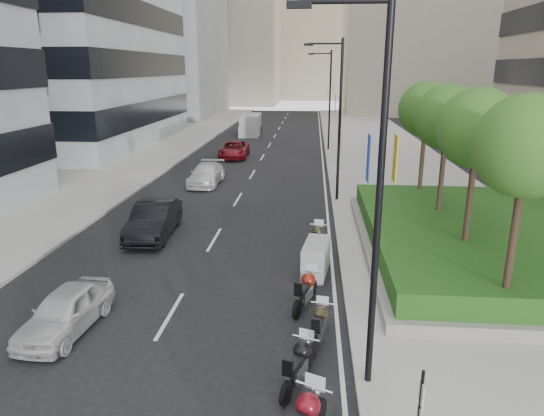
# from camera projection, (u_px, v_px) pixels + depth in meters

# --- Properties ---
(ground) EXTENTS (160.00, 160.00, 0.00)m
(ground) POSITION_uv_depth(u_px,v_px,m) (184.00, 402.00, 11.22)
(ground) COLOR black
(ground) RESTS_ON ground
(sidewalk_right) EXTENTS (10.00, 100.00, 0.15)m
(sidewalk_right) POSITION_uv_depth(u_px,v_px,m) (389.00, 163.00, 39.19)
(sidewalk_right) COLOR #9E9B93
(sidewalk_right) RESTS_ON ground
(sidewalk_left) EXTENTS (8.00, 100.00, 0.15)m
(sidewalk_left) POSITION_uv_depth(u_px,v_px,m) (136.00, 159.00, 40.88)
(sidewalk_left) COLOR #9E9B93
(sidewalk_left) RESTS_ON ground
(lane_edge) EXTENTS (0.12, 100.00, 0.01)m
(lane_edge) POSITION_uv_depth(u_px,v_px,m) (323.00, 163.00, 39.63)
(lane_edge) COLOR silver
(lane_edge) RESTS_ON ground
(lane_centre) EXTENTS (0.12, 100.00, 0.01)m
(lane_centre) POSITION_uv_depth(u_px,v_px,m) (260.00, 162.00, 40.05)
(lane_centre) COLOR silver
(lane_centre) RESTS_ON ground
(building_grey_far) EXTENTS (22.00, 26.00, 30.00)m
(building_grey_far) POSITION_uv_depth(u_px,v_px,m) (144.00, 18.00, 75.99)
(building_grey_far) COLOR gray
(building_grey_far) RESTS_ON ground
(building_cream_right) EXTENTS (28.00, 24.00, 36.00)m
(building_cream_right) POSITION_uv_depth(u_px,v_px,m) (431.00, 2.00, 81.02)
(building_cream_right) COLOR #B7AD93
(building_cream_right) RESTS_ON ground
(building_cream_left) EXTENTS (26.00, 24.00, 34.00)m
(building_cream_left) POSITION_uv_depth(u_px,v_px,m) (218.00, 22.00, 103.66)
(building_cream_left) COLOR #B7AD93
(building_cream_left) RESTS_ON ground
(building_cream_centre) EXTENTS (30.00, 24.00, 38.00)m
(building_cream_centre) POSITION_uv_depth(u_px,v_px,m) (312.00, 20.00, 120.64)
(building_cream_centre) COLOR #B7AD93
(building_cream_centre) RESTS_ON ground
(planter) EXTENTS (10.00, 14.00, 0.40)m
(planter) POSITION_uv_depth(u_px,v_px,m) (485.00, 248.00, 19.89)
(planter) COLOR gray
(planter) RESTS_ON sidewalk_right
(hedge) EXTENTS (9.40, 13.40, 0.80)m
(hedge) POSITION_uv_depth(u_px,v_px,m) (487.00, 234.00, 19.72)
(hedge) COLOR #203E11
(hedge) RESTS_ON planter
(tree_0) EXTENTS (2.80, 2.80, 6.30)m
(tree_0) POSITION_uv_depth(u_px,v_px,m) (527.00, 147.00, 12.85)
(tree_0) COLOR #332319
(tree_0) RESTS_ON planter
(tree_1) EXTENTS (2.80, 2.80, 6.30)m
(tree_1) POSITION_uv_depth(u_px,v_px,m) (478.00, 129.00, 16.68)
(tree_1) COLOR #332319
(tree_1) RESTS_ON planter
(tree_2) EXTENTS (2.80, 2.80, 6.30)m
(tree_2) POSITION_uv_depth(u_px,v_px,m) (447.00, 118.00, 20.51)
(tree_2) COLOR #332319
(tree_2) RESTS_ON planter
(tree_3) EXTENTS (2.80, 2.80, 6.30)m
(tree_3) POSITION_uv_depth(u_px,v_px,m) (426.00, 110.00, 24.34)
(tree_3) COLOR #332319
(tree_3) RESTS_ON planter
(lamp_post_0) EXTENTS (2.34, 0.45, 9.00)m
(lamp_post_0) POSITION_uv_depth(u_px,v_px,m) (373.00, 183.00, 10.43)
(lamp_post_0) COLOR black
(lamp_post_0) RESTS_ON ground
(lamp_post_1) EXTENTS (2.34, 0.45, 9.00)m
(lamp_post_1) POSITION_uv_depth(u_px,v_px,m) (337.00, 113.00, 26.71)
(lamp_post_1) COLOR black
(lamp_post_1) RESTS_ON ground
(lamp_post_2) EXTENTS (2.34, 0.45, 9.00)m
(lamp_post_2) POSITION_uv_depth(u_px,v_px,m) (328.00, 95.00, 43.94)
(lamp_post_2) COLOR black
(lamp_post_2) RESTS_ON ground
(motorcycle_2) EXTENTS (0.91, 2.02, 1.04)m
(motorcycle_2) POSITION_uv_depth(u_px,v_px,m) (299.00, 365.00, 11.69)
(motorcycle_2) COLOR black
(motorcycle_2) RESTS_ON ground
(motorcycle_3) EXTENTS (0.66, 1.97, 0.99)m
(motorcycle_3) POSITION_uv_depth(u_px,v_px,m) (319.00, 325.00, 13.57)
(motorcycle_3) COLOR black
(motorcycle_3) RESTS_ON ground
(motorcycle_4) EXTENTS (0.90, 2.11, 1.08)m
(motorcycle_4) POSITION_uv_depth(u_px,v_px,m) (306.00, 290.00, 15.54)
(motorcycle_4) COLOR black
(motorcycle_4) RESTS_ON ground
(motorcycle_5) EXTENTS (1.11, 2.18, 1.25)m
(motorcycle_5) POSITION_uv_depth(u_px,v_px,m) (316.00, 259.00, 18.02)
(motorcycle_5) COLOR black
(motorcycle_5) RESTS_ON ground
(motorcycle_6) EXTENTS (0.74, 2.21, 1.10)m
(motorcycle_6) POSITION_uv_depth(u_px,v_px,m) (317.00, 240.00, 20.11)
(motorcycle_6) COLOR black
(motorcycle_6) RESTS_ON ground
(car_a) EXTENTS (1.77, 3.84, 1.27)m
(car_a) POSITION_uv_depth(u_px,v_px,m) (66.00, 311.00, 14.12)
(car_a) COLOR silver
(car_a) RESTS_ON ground
(car_b) EXTENTS (1.94, 4.85, 1.57)m
(car_b) POSITION_uv_depth(u_px,v_px,m) (154.00, 220.00, 22.12)
(car_b) COLOR black
(car_b) RESTS_ON ground
(car_c) EXTENTS (1.91, 4.62, 1.34)m
(car_c) POSITION_uv_depth(u_px,v_px,m) (206.00, 174.00, 32.11)
(car_c) COLOR silver
(car_c) RESTS_ON ground
(car_d) EXTENTS (2.48, 5.07, 1.39)m
(car_d) POSITION_uv_depth(u_px,v_px,m) (234.00, 150.00, 41.70)
(car_d) COLOR maroon
(car_d) RESTS_ON ground
(delivery_van) EXTENTS (2.36, 5.66, 2.34)m
(delivery_van) POSITION_uv_depth(u_px,v_px,m) (250.00, 126.00, 55.44)
(delivery_van) COLOR #B4B4B6
(delivery_van) RESTS_ON ground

